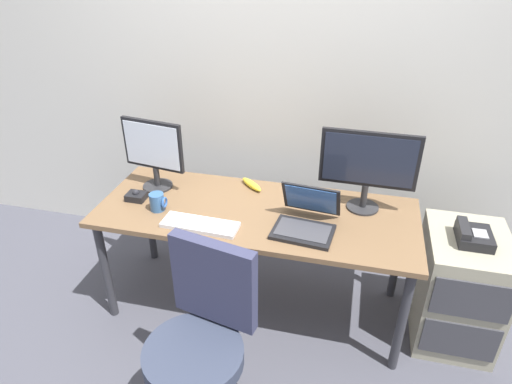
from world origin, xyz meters
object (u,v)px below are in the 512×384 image
Objects in this scene: keyboard at (200,224)px; laptop at (306,220)px; desk_phone at (473,236)px; office_chair at (201,352)px; monitor_side at (153,150)px; trackball_mouse at (136,196)px; file_cabinet at (458,288)px; coffee_mug at (158,202)px; banana at (252,184)px; monitor_main at (368,164)px.

keyboard is 0.56m from laptop.
desk_phone is at bearing 9.06° from laptop.
monitor_side is (-0.59, 0.91, 0.52)m from office_chair.
monitor_side is 0.28m from trackball_mouse.
monitor_side is (-1.80, 0.07, 0.61)m from file_cabinet.
office_chair is at bearing -71.27° from keyboard.
keyboard is at bearing -167.43° from laptop.
laptop is 3.44× the size of coffee_mug.
banana is at bearing 25.89° from trackball_mouse.
desk_phone is at bearing -116.78° from file_cabinet.
file_cabinet is 1.91× the size of laptop.
desk_phone is at bearing -13.55° from monitor_main.
monitor_main is (0.64, 0.96, 0.55)m from office_chair.
laptop reaches higher than keyboard.
monitor_main reaches higher than trackball_mouse.
desk_phone is at bearing -2.81° from monitor_side.
coffee_mug is at bearing -23.40° from trackball_mouse.
keyboard is at bearing -19.75° from coffee_mug.
office_chair is 1.20m from monitor_side.
coffee_mug is (-0.83, -0.02, -0.00)m from laptop.
trackball_mouse is (-0.46, 0.18, 0.01)m from keyboard.
coffee_mug is at bearing -165.42° from monitor_main.
office_chair is 1.08m from banana.
monitor_side is 0.99m from laptop.
monitor_side reaches higher than desk_phone.
monitor_main is at bearing 56.25° from office_chair.
desk_phone is 0.21× the size of office_chair.
monitor_main is 1.33m from trackball_mouse.
trackball_mouse is at bearing -108.46° from monitor_side.
coffee_mug is (-0.29, 0.10, 0.04)m from keyboard.
coffee_mug is at bearing 125.58° from office_chair.
monitor_main is 1.23m from monitor_side.
coffee_mug reaches higher than banana.
banana is (-1.23, 0.22, 0.02)m from desk_phone.
banana is (0.16, 0.48, 0.01)m from keyboard.
monitor_side is (-1.23, -0.05, -0.03)m from monitor_main.
office_chair reaches higher than desk_phone.
desk_phone is (-0.01, -0.02, 0.37)m from file_cabinet.
desk_phone is at bearing -10.09° from banana.
monitor_side is at bearing 177.72° from file_cabinet.
desk_phone is 0.47× the size of monitor_side.
monitor_main is 0.95m from keyboard.
desk_phone is 1.42m from keyboard.
trackball_mouse is 0.19m from coffee_mug.
monitor_side is 4.25× the size of coffee_mug.
trackball_mouse is (-0.06, -0.17, -0.22)m from monitor_side.
coffee_mug is at bearing -174.22° from file_cabinet.
banana is (0.45, 0.37, -0.03)m from coffee_mug.
file_cabinet is 0.87m from monitor_main.
office_chair is at bearing -145.35° from file_cabinet.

